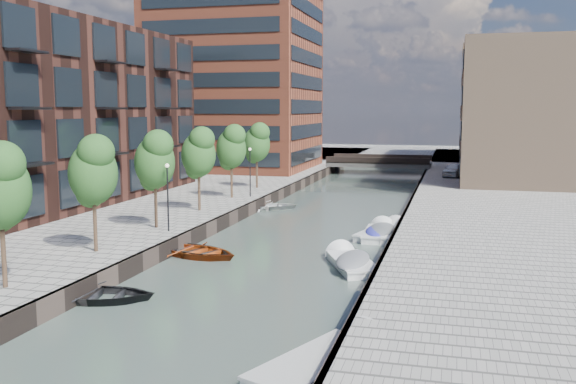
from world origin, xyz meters
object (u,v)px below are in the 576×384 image
at_px(tree_1, 0,185).
at_px(motorboat_3, 380,233).
at_px(sloop_2, 200,257).
at_px(motorboat_2, 330,362).
at_px(sloop_3, 271,209).
at_px(motorboat_4, 384,232).
at_px(sloop_4, 199,255).
at_px(tree_2, 93,169).
at_px(tree_5, 231,146).
at_px(motorboat_1, 350,262).
at_px(tree_6, 257,142).
at_px(sloop_0, 101,301).
at_px(bridge, 380,163).
at_px(tree_4, 198,151).
at_px(car, 454,170).
at_px(tree_3, 155,159).

bearing_deg(tree_1, motorboat_3, 56.00).
distance_m(sloop_2, motorboat_3, 12.61).
bearing_deg(motorboat_2, sloop_3, 109.56).
bearing_deg(motorboat_4, sloop_4, -139.14).
bearing_deg(tree_2, motorboat_3, 43.73).
distance_m(sloop_3, motorboat_4, 13.84).
xyz_separation_m(tree_5, motorboat_1, (12.75, -16.87, -5.09)).
relative_size(tree_6, sloop_3, 1.31).
bearing_deg(sloop_0, motorboat_2, -124.88).
xyz_separation_m(bridge, tree_4, (-8.50, -40.00, 3.92)).
distance_m(sloop_2, sloop_4, 0.44).
bearing_deg(motorboat_2, tree_5, 115.17).
relative_size(tree_1, sloop_0, 1.25).
xyz_separation_m(tree_4, motorboat_3, (13.31, -1.27, -5.09)).
relative_size(tree_6, sloop_4, 1.29).
distance_m(tree_6, motorboat_1, 27.53).
height_order(bridge, motorboat_2, bridge).
bearing_deg(sloop_3, motorboat_3, -155.80).
xyz_separation_m(tree_2, motorboat_2, (14.21, -9.24, -5.20)).
bearing_deg(tree_1, sloop_0, 35.56).
xyz_separation_m(sloop_0, motorboat_3, (10.21, 17.51, 0.22)).
relative_size(tree_4, car, 1.37).
height_order(tree_6, sloop_3, tree_6).
height_order(tree_1, motorboat_4, tree_1).
distance_m(tree_2, tree_4, 14.00).
bearing_deg(motorboat_3, motorboat_2, -87.65).
bearing_deg(motorboat_3, sloop_0, -120.23).
bearing_deg(sloop_2, sloop_3, 19.52).
bearing_deg(bridge, sloop_3, -99.59).
xyz_separation_m(tree_3, tree_5, (0.00, 14.00, 0.00)).
distance_m(tree_6, sloop_0, 33.36).
height_order(sloop_4, car, car).
relative_size(sloop_2, motorboat_2, 0.81).
relative_size(motorboat_2, motorboat_4, 1.03).
height_order(tree_4, sloop_2, tree_4).
xyz_separation_m(tree_3, sloop_0, (3.10, -11.78, -5.31)).
height_order(tree_5, sloop_3, tree_5).
relative_size(tree_3, motorboat_4, 1.02).
relative_size(tree_4, motorboat_1, 1.06).
relative_size(tree_3, sloop_4, 1.29).
bearing_deg(tree_1, sloop_4, 71.54).
bearing_deg(bridge, tree_1, -97.93).
xyz_separation_m(tree_5, motorboat_3, (13.31, -8.27, -5.09)).
distance_m(tree_5, sloop_0, 26.51).
xyz_separation_m(tree_3, sloop_4, (3.87, -2.42, -5.31)).
distance_m(tree_2, motorboat_3, 19.11).
distance_m(sloop_4, motorboat_2, 17.27).
bearing_deg(bridge, sloop_0, -95.25).
height_order(tree_4, sloop_3, tree_4).
bearing_deg(motorboat_3, tree_4, 174.55).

